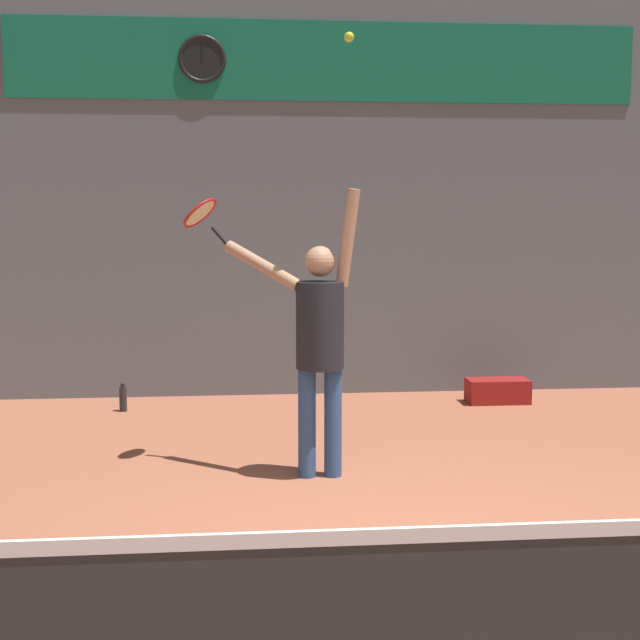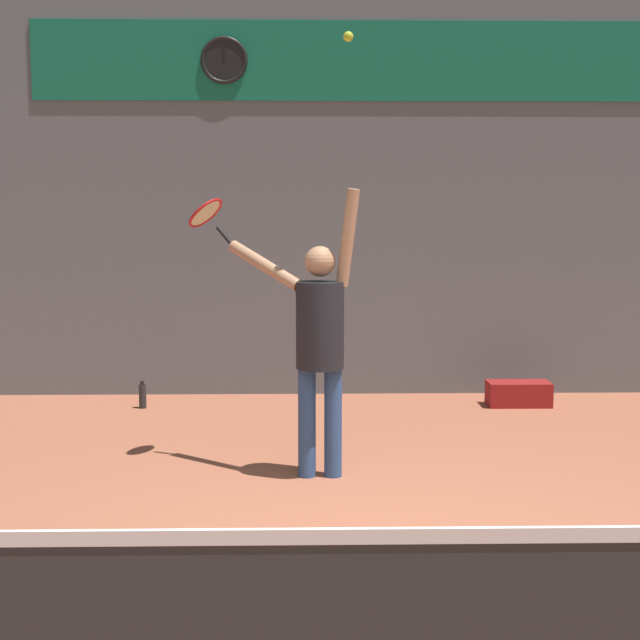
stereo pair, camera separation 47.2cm
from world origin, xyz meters
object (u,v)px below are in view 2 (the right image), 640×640
Objects in this scene: tennis_player at (319,335)px; tennis_racket at (207,215)px; water_bottle at (143,396)px; tennis_ball at (348,37)px; equipment_bag at (519,394)px; scoreboard_clock at (224,60)px.

tennis_player is 1.31m from tennis_racket.
tennis_racket is at bearing -64.75° from water_bottle.
tennis_ball is at bearing -27.72° from tennis_player.
tennis_player is 3.02m from water_bottle.
equipment_bag is (3.76, 0.04, -0.00)m from water_bottle.
tennis_ball is 0.11× the size of equipment_bag.
scoreboard_clock is 6.96× the size of tennis_ball.
tennis_player is at bearing -53.57° from water_bottle.
scoreboard_clock is 2.91m from tennis_racket.
water_bottle is at bearing -179.37° from equipment_bag.
tennis_player is at bearing -131.14° from equipment_bag.
scoreboard_clock is at bearing 38.36° from water_bottle.
equipment_bag is at bearing 52.98° from tennis_ball.
tennis_player is 5.15× the size of tennis_racket.
tennis_player is at bearing -72.83° from scoreboard_clock.
tennis_ball is (1.11, -3.05, -0.34)m from scoreboard_clock.
tennis_racket is at bearing -147.35° from equipment_bag.
scoreboard_clock is at bearing 168.75° from equipment_bag.
tennis_ball reaches higher than tennis_player.
tennis_player is 30.41× the size of tennis_ball.
tennis_player reaches higher than water_bottle.
equipment_bag is (2.91, 1.86, -1.80)m from tennis_racket.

